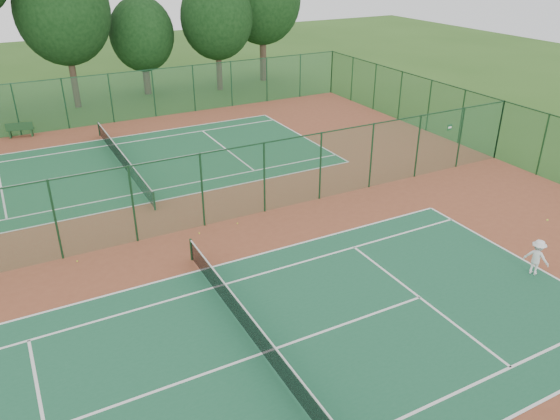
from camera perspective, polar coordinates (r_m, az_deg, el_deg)
name	(u,v)px	position (r m, az deg, el deg)	size (l,w,h in m)	color
ground	(172,233)	(24.73, -11.21, -2.37)	(120.00, 120.00, 0.00)	#305A1C
red_pad	(172,233)	(24.73, -11.21, -2.36)	(40.00, 36.00, 0.01)	brown
court_near	(262,354)	(17.70, -1.90, -14.76)	(23.77, 10.97, 0.01)	#1C5A3B
court_far	(123,167)	(32.73, -16.07, 4.37)	(23.77, 10.97, 0.01)	#1C5A35
fence_north	(88,101)	(40.70, -19.38, 10.71)	(40.00, 0.09, 3.50)	#1A4E35
fence_east	(499,130)	(34.72, 21.93, 7.79)	(0.09, 36.00, 3.50)	#194D30
fence_divider	(169,197)	(23.96, -11.57, 1.33)	(40.00, 0.09, 3.50)	#1B5130
tennis_net_near	(262,340)	(17.36, -1.93, -13.44)	(0.10, 12.90, 0.97)	#153B1D
tennis_net_far	(122,158)	(32.55, -16.19, 5.23)	(0.10, 12.90, 0.97)	#13341E
player_near	(537,257)	(23.21, 25.25, -4.48)	(0.95, 0.54, 1.47)	white
bench	(20,129)	(40.15, -25.51, 7.61)	(1.73, 0.81, 1.03)	#133819
stray_ball_a	(199,233)	(24.42, -8.44, -2.41)	(0.07, 0.07, 0.07)	yellow
stray_ball_b	(237,223)	(25.07, -4.47, -1.39)	(0.07, 0.07, 0.07)	gold
stray_ball_c	(77,261)	(23.58, -20.43, -5.03)	(0.07, 0.07, 0.07)	gold
evergreen_row	(83,104)	(47.19, -19.86, 10.40)	(39.00, 5.00, 12.00)	black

